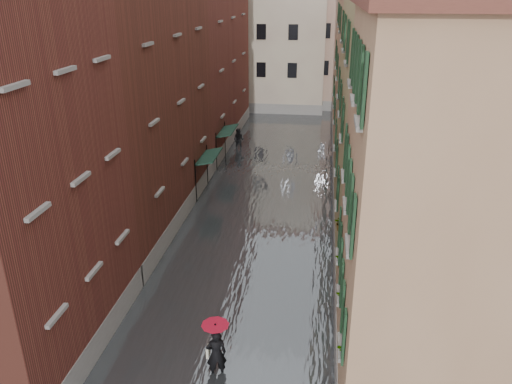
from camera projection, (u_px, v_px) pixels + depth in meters
The scene contains 14 objects.
ground at pixel (227, 328), 18.78m from camera, with size 120.00×120.00×0.00m, color #5B5C5E.
floodwater at pixel (267, 194), 30.65m from camera, with size 10.00×60.00×0.20m, color #4D5255.
building_left_mid at pixel (123, 106), 25.52m from camera, with size 6.00×14.00×12.50m, color #59261C.
building_left_far at pixel (195, 55), 38.97m from camera, with size 6.00×16.00×14.00m, color brown.
building_right_near at pixel (456, 226), 13.87m from camera, with size 6.00×8.00×11.50m, color #A17453.
building_right_mid at pixel (405, 110), 23.66m from camera, with size 6.00×14.00×13.00m, color tan.
building_right_far at pixel (376, 75), 37.69m from camera, with size 6.00×16.00×11.50m, color #A17453.
building_end_cream at pixel (267, 43), 51.48m from camera, with size 12.00×9.00×13.00m, color beige.
building_end_pink at pixel (354, 48), 52.37m from camera, with size 10.00×9.00×12.00m, color tan.
awning_near at pixel (209, 158), 29.76m from camera, with size 1.09×3.00×2.80m.
awning_far at pixel (227, 132), 35.06m from camera, with size 1.09×3.12×2.80m.
window_planters at pixel (345, 268), 16.09m from camera, with size 0.59×8.42×0.84m.
pedestrian_main at pixel (216, 347), 16.00m from camera, with size 0.90×0.90×2.06m.
pedestrian_far at pixel (239, 140), 38.66m from camera, with size 0.87×0.68×1.80m, color black.
Camera 1 is at (3.17, -15.11, 11.90)m, focal length 35.00 mm.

